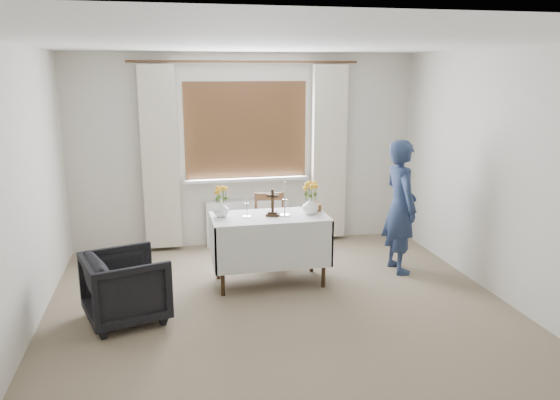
# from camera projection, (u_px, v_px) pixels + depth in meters

# --- Properties ---
(ground) EXTENTS (5.00, 5.00, 0.00)m
(ground) POSITION_uv_depth(u_px,v_px,m) (288.00, 323.00, 5.03)
(ground) COLOR #84755B
(ground) RESTS_ON ground
(altar_table) EXTENTS (1.24, 0.64, 0.76)m
(altar_table) POSITION_uv_depth(u_px,v_px,m) (270.00, 250.00, 5.91)
(altar_table) COLOR white
(altar_table) RESTS_ON ground
(wooden_chair) EXTENTS (0.42, 0.42, 0.83)m
(wooden_chair) POSITION_uv_depth(u_px,v_px,m) (271.00, 229.00, 6.56)
(wooden_chair) COLOR #552E1D
(wooden_chair) RESTS_ON ground
(armchair) EXTENTS (0.89, 0.87, 0.65)m
(armchair) POSITION_uv_depth(u_px,v_px,m) (126.00, 287.00, 5.03)
(armchair) COLOR black
(armchair) RESTS_ON ground
(person) EXTENTS (0.38, 0.57, 1.53)m
(person) POSITION_uv_depth(u_px,v_px,m) (400.00, 207.00, 6.20)
(person) COLOR navy
(person) RESTS_ON ground
(radiator) EXTENTS (1.10, 0.10, 0.60)m
(radiator) POSITION_uv_depth(u_px,v_px,m) (248.00, 222.00, 7.27)
(radiator) COLOR silver
(radiator) RESTS_ON ground
(wooden_cross) EXTENTS (0.16, 0.14, 0.29)m
(wooden_cross) POSITION_uv_depth(u_px,v_px,m) (273.00, 203.00, 5.78)
(wooden_cross) COLOR black
(wooden_cross) RESTS_ON altar_table
(candlestick_left) EXTENTS (0.11, 0.11, 0.31)m
(candlestick_left) POSITION_uv_depth(u_px,v_px,m) (247.00, 203.00, 5.73)
(candlestick_left) COLOR silver
(candlestick_left) RESTS_ON altar_table
(candlestick_right) EXTENTS (0.14, 0.14, 0.37)m
(candlestick_right) POSITION_uv_depth(u_px,v_px,m) (285.00, 199.00, 5.79)
(candlestick_right) COLOR silver
(candlestick_right) RESTS_ON altar_table
(flower_vase_left) EXTENTS (0.22, 0.22, 0.18)m
(flower_vase_left) POSITION_uv_depth(u_px,v_px,m) (221.00, 209.00, 5.77)
(flower_vase_left) COLOR white
(flower_vase_left) RESTS_ON altar_table
(flower_vase_right) EXTENTS (0.21, 0.21, 0.18)m
(flower_vase_right) POSITION_uv_depth(u_px,v_px,m) (310.00, 206.00, 5.87)
(flower_vase_right) COLOR white
(flower_vase_right) RESTS_ON altar_table
(wicker_basket) EXTENTS (0.22, 0.22, 0.07)m
(wicker_basket) POSITION_uv_depth(u_px,v_px,m) (313.00, 207.00, 6.04)
(wicker_basket) COLOR brown
(wicker_basket) RESTS_ON altar_table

